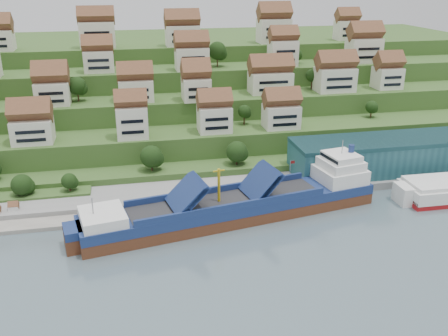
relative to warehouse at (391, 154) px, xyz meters
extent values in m
plane|color=slate|center=(-52.00, -17.00, -7.20)|extent=(300.00, 300.00, 0.00)
cube|color=gray|center=(-32.00, -2.00, -6.10)|extent=(180.00, 14.00, 2.20)
cube|color=#2D4C1E|center=(-52.00, 69.00, -5.20)|extent=(260.00, 128.00, 4.00)
cube|color=#2D4C1E|center=(-52.00, 74.00, -1.70)|extent=(260.00, 118.00, 11.00)
cube|color=#2D4C1E|center=(-52.00, 82.00, 1.80)|extent=(260.00, 102.00, 18.00)
cube|color=#2D4C1E|center=(-52.00, 90.00, 5.30)|extent=(260.00, 86.00, 25.00)
cube|color=#2D4C1E|center=(-52.00, 99.00, 8.30)|extent=(260.00, 68.00, 31.00)
cube|color=silver|center=(-103.66, 21.35, 7.31)|extent=(11.50, 8.57, 7.02)
cube|color=silver|center=(-74.97, 19.94, 8.63)|extent=(9.20, 7.03, 9.66)
cube|color=silver|center=(-49.62, 20.98, 7.82)|extent=(10.13, 7.62, 8.05)
cube|color=silver|center=(-27.92, 20.89, 7.49)|extent=(11.05, 7.73, 7.38)
cube|color=silver|center=(-98.96, 38.35, 14.44)|extent=(10.55, 8.98, 7.28)
cube|color=silver|center=(-72.72, 37.41, 14.35)|extent=(11.12, 7.90, 7.09)
cube|color=silver|center=(-53.17, 34.63, 14.50)|extent=(8.98, 8.56, 7.41)
cube|color=silver|center=(-26.05, 40.12, 14.45)|extent=(14.63, 8.36, 7.30)
cube|color=silver|center=(-2.94, 37.67, 15.00)|extent=(13.48, 8.18, 8.39)
cube|color=silver|center=(17.91, 38.62, 14.58)|extent=(9.25, 8.04, 7.57)
cube|color=silver|center=(-84.38, 54.10, 21.49)|extent=(10.17, 7.30, 7.38)
cube|color=silver|center=(-51.98, 51.49, 21.74)|extent=(11.57, 7.79, 7.89)
cube|color=silver|center=(-17.65, 52.92, 22.47)|extent=(10.15, 7.14, 9.33)
cube|color=silver|center=(15.47, 54.22, 22.38)|extent=(12.34, 8.47, 9.15)
cube|color=silver|center=(-84.73, 71.82, 28.55)|extent=(12.99, 7.51, 9.50)
cube|color=silver|center=(-52.73, 70.61, 27.63)|extent=(12.80, 8.15, 7.67)
cube|color=silver|center=(-15.46, 72.22, 28.47)|extent=(12.58, 8.73, 9.34)
cube|color=silver|center=(17.25, 74.66, 27.75)|extent=(9.30, 7.05, 7.91)
ellipsoid|color=#1B3712|center=(-45.17, 9.11, 0.82)|extent=(6.30, 6.30, 6.30)
ellipsoid|color=#1B3712|center=(-70.37, 9.29, 1.13)|extent=(6.42, 6.42, 6.42)
ellipsoid|color=#1B3712|center=(6.19, 26.11, 7.47)|extent=(4.25, 4.25, 4.25)
ellipsoid|color=#1B3712|center=(-38.64, 26.66, 8.22)|extent=(4.25, 4.25, 4.25)
ellipsoid|color=#1B3712|center=(-9.51, 42.83, 15.81)|extent=(4.74, 4.74, 4.74)
ellipsoid|color=#1B3712|center=(-91.50, 40.97, 15.93)|extent=(5.89, 5.89, 5.89)
ellipsoid|color=#1B3712|center=(-41.78, 56.21, 23.61)|extent=(6.58, 6.58, 6.58)
ellipsoid|color=#1B3712|center=(-19.31, 58.94, 22.96)|extent=(4.34, 4.34, 4.34)
ellipsoid|color=#1B3712|center=(-10.77, 56.97, 21.21)|extent=(4.23, 4.23, 4.23)
ellipsoid|color=#1B3712|center=(-104.85, 2.00, -1.63)|extent=(5.69, 5.69, 5.69)
ellipsoid|color=#1B3712|center=(-92.86, 2.00, -1.54)|extent=(4.21, 4.21, 4.21)
cube|color=#23565F|center=(0.00, 0.00, 0.00)|extent=(60.00, 15.00, 10.00)
cylinder|color=gray|center=(-34.00, -7.00, -1.00)|extent=(0.16, 0.16, 8.00)
cube|color=maroon|center=(-33.40, -7.00, 2.60)|extent=(1.20, 0.05, 0.80)
cube|color=white|center=(-106.00, -5.50, -5.10)|extent=(2.40, 2.20, 2.20)
cube|color=#582E1B|center=(-52.18, -17.62, -6.20)|extent=(76.26, 24.95, 4.83)
cube|color=navy|center=(-52.18, -17.62, -3.04)|extent=(76.28, 25.06, 2.51)
cube|color=white|center=(-83.56, -23.34, -0.63)|extent=(11.49, 12.58, 2.51)
cube|color=#262628|center=(-54.08, -17.96, -1.79)|extent=(49.32, 18.38, 0.29)
cube|color=navy|center=(-64.54, -19.87, 1.50)|extent=(9.04, 11.80, 6.68)
cube|color=navy|center=(-45.53, -16.40, 1.50)|extent=(8.68, 11.73, 7.06)
cylinder|color=gold|center=(-55.99, -18.31, 2.47)|extent=(0.79, 0.79, 8.70)
cube|color=white|center=(-21.75, -12.06, 0.05)|extent=(13.39, 12.92, 3.87)
cube|color=white|center=(-21.75, -12.06, 3.14)|extent=(11.28, 11.43, 2.42)
cube|color=white|center=(-21.75, -12.06, 5.17)|extent=(9.17, 9.95, 1.74)
cylinder|color=navy|center=(-18.90, -11.54, 7.01)|extent=(1.80, 1.80, 2.13)
camera|label=1|loc=(-77.19, -126.63, 50.44)|focal=40.00mm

